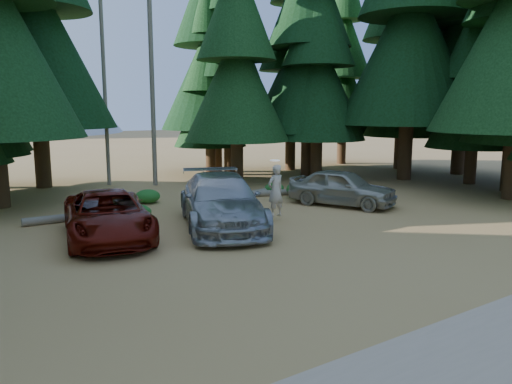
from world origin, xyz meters
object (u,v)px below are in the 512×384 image
at_px(silver_minivan_center, 221,201).
at_px(log_right, 251,194).
at_px(silver_minivan_right, 342,187).
at_px(red_pickup, 108,216).
at_px(frisbee_player, 276,191).
at_px(log_mid, 262,193).
at_px(log_left, 83,216).

height_order(silver_minivan_center, log_right, silver_minivan_center).
xyz_separation_m(silver_minivan_right, log_right, (-2.01, 3.89, -0.62)).
bearing_deg(silver_minivan_right, silver_minivan_center, 160.94).
xyz_separation_m(red_pickup, frisbee_player, (5.82, -0.83, 0.37)).
relative_size(red_pickup, silver_minivan_center, 0.87).
height_order(frisbee_player, log_right, frisbee_player).
distance_m(red_pickup, log_mid, 9.08).
bearing_deg(silver_minivan_right, log_right, 93.02).
height_order(silver_minivan_center, log_left, silver_minivan_center).
bearing_deg(log_left, log_mid, 4.58).
bearing_deg(frisbee_player, log_mid, -126.37).
relative_size(silver_minivan_center, silver_minivan_right, 1.37).
bearing_deg(silver_minivan_center, silver_minivan_right, 26.54).
bearing_deg(frisbee_player, silver_minivan_right, -175.65).
height_order(log_left, log_right, log_left).
bearing_deg(frisbee_player, silver_minivan_center, -14.83).
bearing_deg(log_left, frisbee_player, -33.57).
relative_size(silver_minivan_center, log_right, 1.41).
xyz_separation_m(silver_minivan_center, log_mid, (4.58, 4.20, -0.76)).
height_order(silver_minivan_center, frisbee_player, frisbee_player).
xyz_separation_m(silver_minivan_center, silver_minivan_right, (6.14, 0.56, -0.13)).
xyz_separation_m(silver_minivan_right, log_mid, (-1.56, 3.64, -0.63)).
distance_m(frisbee_player, log_left, 7.09).
distance_m(silver_minivan_center, log_right, 6.12).
xyz_separation_m(frisbee_player, log_right, (2.03, 4.73, -0.97)).
relative_size(red_pickup, frisbee_player, 2.60).
xyz_separation_m(log_left, log_right, (7.78, 0.70, -0.01)).
bearing_deg(red_pickup, log_right, 38.25).
distance_m(log_left, log_right, 7.81).
bearing_deg(silver_minivan_center, frisbee_player, 13.83).
distance_m(log_left, log_mid, 8.24).
xyz_separation_m(red_pickup, log_right, (7.84, 3.90, -0.60)).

